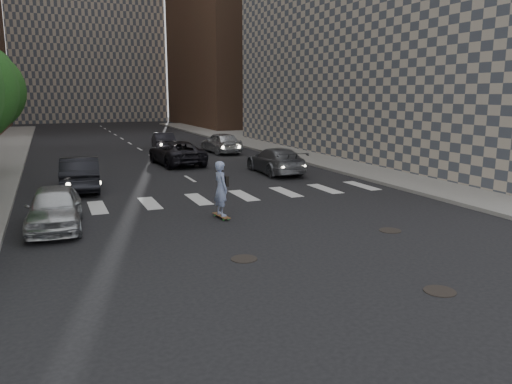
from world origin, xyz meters
The scene contains 12 objects.
ground centered at (0.00, 0.00, 0.00)m, with size 160.00×160.00×0.00m, color black.
sidewalk_right centered at (14.50, 20.00, 0.07)m, with size 13.00×80.00×0.15m, color gray.
manhole_a centered at (1.20, -2.50, 0.01)m, with size 0.70×0.70×0.02m, color black.
manhole_b centered at (-2.00, 1.20, 0.01)m, with size 0.70×0.70×0.02m, color black.
manhole_c centered at (3.30, 2.00, 0.01)m, with size 0.70×0.70×0.02m, color black.
skateboarder centered at (-1.14, 5.61, 1.06)m, with size 0.54×1.04×2.02m.
silver_sedan centered at (-6.52, 6.36, 0.69)m, with size 1.64×4.07×1.39m, color silver.
traffic_car_a centered at (-5.34, 13.00, 0.76)m, with size 1.61×4.61×1.52m, color black.
traffic_car_b centered at (4.80, 14.00, 0.70)m, with size 1.96×4.82×1.40m, color slate.
traffic_car_c centered at (0.62, 19.37, 0.72)m, with size 2.40×5.19×1.44m, color black.
traffic_car_d centered at (5.07, 24.08, 0.76)m, with size 1.81×4.49×1.53m, color silver.
traffic_car_e centered at (1.57, 27.60, 0.68)m, with size 1.44×4.13×1.36m, color black.
Camera 1 is at (-6.52, -10.51, 4.30)m, focal length 35.00 mm.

